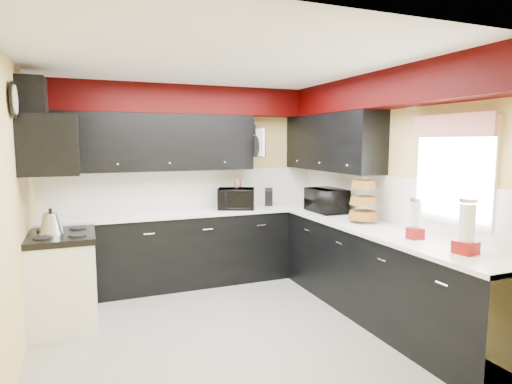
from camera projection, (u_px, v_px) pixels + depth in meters
ground at (232, 330)px, 4.14m from camera, size 3.60×3.60×0.00m
wall_back at (188, 184)px, 5.65m from camera, size 3.60×0.06×2.50m
wall_right at (388, 193)px, 4.66m from camera, size 0.06×3.60×2.50m
wall_left at (12, 214)px, 3.33m from camera, size 0.06×3.60×2.50m
ceiling at (230, 65)px, 3.85m from camera, size 3.60×3.60×0.06m
cab_back at (194, 248)px, 5.47m from camera, size 3.60×0.60×0.90m
cab_right at (380, 276)px, 4.36m from camera, size 0.60×3.00×0.90m
counter_back at (194, 212)px, 5.41m from camera, size 3.62×0.64×0.04m
counter_right at (382, 230)px, 4.31m from camera, size 0.64×3.02×0.04m
splash_back at (188, 189)px, 5.65m from camera, size 3.60×0.02×0.50m
splash_right at (387, 199)px, 4.66m from camera, size 0.02×3.60×0.50m
upper_back at (150, 142)px, 5.24m from camera, size 2.60×0.35×0.70m
upper_right at (331, 142)px, 5.36m from camera, size 0.35×1.80×0.70m
soffit_back at (189, 100)px, 5.36m from camera, size 3.60×0.36×0.35m
soffit_right at (389, 90)px, 4.30m from camera, size 0.36×3.24×0.35m
stove at (64, 282)px, 4.23m from camera, size 0.60×0.75×0.86m
cooktop at (61, 236)px, 4.17m from camera, size 0.62×0.77×0.06m
hood at (50, 145)px, 4.05m from camera, size 0.50×0.78×0.55m
hood_duct at (32, 99)px, 3.95m from camera, size 0.24×0.40×0.40m
window at (454, 171)px, 3.79m from camera, size 0.03×0.86×0.96m
valance at (452, 126)px, 3.72m from camera, size 0.04×0.88×0.20m
pan_top at (252, 127)px, 5.64m from camera, size 0.03×0.22×0.40m
pan_mid at (256, 146)px, 5.55m from camera, size 0.03×0.28×0.46m
pan_low at (249, 148)px, 5.79m from camera, size 0.03×0.24×0.42m
cut_board at (260, 142)px, 5.43m from camera, size 0.03×0.26×0.35m
baskets at (363, 200)px, 4.61m from camera, size 0.27×0.27×0.50m
clock at (13, 100)px, 3.46m from camera, size 0.03×0.30×0.30m
deco_plate at (412, 97)px, 4.21m from camera, size 0.03×0.24×0.24m
toaster_oven at (236, 199)px, 5.54m from camera, size 0.58×0.53×0.27m
microwave at (327, 200)px, 5.29m from camera, size 0.37×0.54×0.29m
utensil_crock at (238, 203)px, 5.58m from camera, size 0.15×0.15×0.15m
knife_block at (269, 197)px, 5.83m from camera, size 0.16×0.18×0.23m
kettle at (51, 223)px, 4.15m from camera, size 0.29×0.29×0.20m
dispenser_a at (416, 221)px, 3.83m from camera, size 0.14×0.14×0.33m
dispenser_b at (467, 227)px, 3.32m from camera, size 0.18×0.18×0.42m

